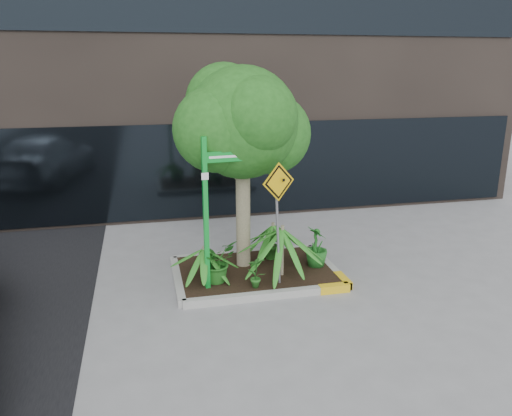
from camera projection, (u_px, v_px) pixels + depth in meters
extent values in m
plane|color=gray|center=(249.00, 283.00, 10.02)|extent=(80.00, 80.00, 0.00)
cube|color=#9E9E99|center=(244.00, 254.00, 11.35)|extent=(3.20, 0.15, 0.15)
cube|color=#9E9E99|center=(269.00, 295.00, 9.29)|extent=(3.20, 0.15, 0.15)
cube|color=#9E9E99|center=(177.00, 280.00, 9.97)|extent=(0.15, 2.20, 0.15)
cube|color=#9E9E99|center=(328.00, 266.00, 10.67)|extent=(0.15, 2.20, 0.15)
cube|color=yellow|center=(334.00, 289.00, 9.58)|extent=(0.60, 0.17, 0.15)
cube|color=black|center=(255.00, 270.00, 10.31)|extent=(3.05, 2.05, 0.06)
cylinder|color=gray|center=(243.00, 208.00, 10.21)|extent=(0.29, 0.29, 2.76)
cylinder|color=gray|center=(247.00, 160.00, 9.96)|extent=(0.52, 0.15, 0.90)
sphere|color=#1D5418|center=(242.00, 123.00, 9.73)|extent=(2.21, 2.21, 2.21)
sphere|color=#1D5418|center=(271.00, 134.00, 10.21)|extent=(1.65, 1.65, 1.65)
sphere|color=#1D5418|center=(216.00, 129.00, 9.47)|extent=(1.65, 1.65, 1.65)
sphere|color=#1D5418|center=(258.00, 116.00, 9.21)|extent=(1.47, 1.47, 1.47)
sphere|color=#1D5418|center=(224.00, 102.00, 10.00)|extent=(1.56, 1.56, 1.56)
cylinder|color=gray|center=(282.00, 250.00, 9.89)|extent=(0.07, 0.07, 1.04)
cylinder|color=gray|center=(204.00, 264.00, 9.66)|extent=(0.07, 0.07, 0.71)
cylinder|color=gray|center=(273.00, 241.00, 10.73)|extent=(0.07, 0.07, 0.83)
imported|color=#1F601B|center=(216.00, 261.00, 9.62)|extent=(1.03, 1.03, 0.82)
imported|color=#1D621F|center=(316.00, 246.00, 10.37)|extent=(0.58, 0.58, 0.85)
imported|color=#225F1D|center=(256.00, 272.00, 9.38)|extent=(0.38, 0.38, 0.63)
imported|color=#24661D|center=(272.00, 244.00, 10.74)|extent=(0.55, 0.55, 0.71)
cube|color=#0E9D2D|center=(206.00, 219.00, 9.08)|extent=(0.09, 0.09, 3.01)
cube|color=#0E9D2D|center=(227.00, 156.00, 8.90)|extent=(0.84, 0.11, 0.19)
cube|color=#0E9D2D|center=(199.00, 142.00, 9.08)|extent=(0.11, 0.84, 0.19)
cube|color=white|center=(227.00, 157.00, 8.88)|extent=(0.64, 0.07, 0.04)
cube|color=white|center=(198.00, 142.00, 9.08)|extent=(0.07, 0.64, 0.04)
cube|color=white|center=(205.00, 176.00, 8.81)|extent=(0.13, 0.02, 0.13)
cylinder|color=slate|center=(278.00, 229.00, 9.41)|extent=(0.13, 0.21, 2.16)
cube|color=#E7B00B|center=(279.00, 182.00, 9.14)|extent=(0.67, 0.31, 0.73)
cube|color=black|center=(279.00, 182.00, 9.13)|extent=(0.59, 0.26, 0.64)
cube|color=#E7B00B|center=(279.00, 182.00, 9.13)|extent=(0.50, 0.22, 0.55)
cube|color=black|center=(278.00, 183.00, 9.12)|extent=(0.16, 0.07, 0.10)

